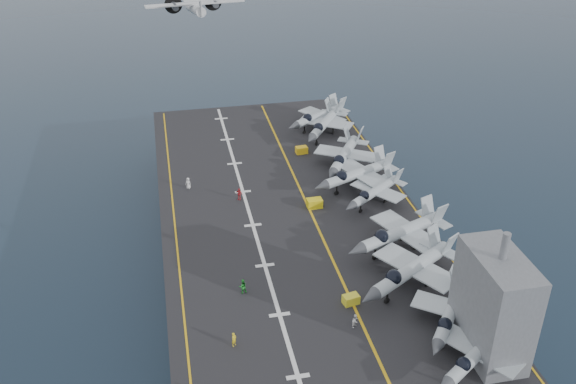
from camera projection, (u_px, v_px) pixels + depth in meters
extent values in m
plane|color=#142135|center=(293.00, 278.00, 98.39)|extent=(500.00, 500.00, 0.00)
cube|color=#56595E|center=(293.00, 251.00, 95.93)|extent=(36.00, 90.00, 10.00)
cube|color=black|center=(294.00, 222.00, 93.38)|extent=(38.00, 92.00, 0.40)
cube|color=gold|center=(314.00, 218.00, 93.80)|extent=(0.35, 90.00, 0.02)
cube|color=silver|center=(253.00, 225.00, 92.21)|extent=(0.50, 90.00, 0.02)
cube|color=gold|center=(176.00, 234.00, 90.26)|extent=(0.25, 90.00, 0.02)
cube|color=gold|center=(413.00, 207.00, 96.54)|extent=(0.25, 90.00, 0.02)
imported|color=yellow|center=(234.00, 339.00, 70.25)|extent=(1.25, 1.24, 1.76)
imported|color=green|center=(243.00, 286.00, 78.29)|extent=(1.24, 0.89, 1.96)
imported|color=red|center=(239.00, 194.00, 98.19)|extent=(1.39, 1.25, 1.94)
imported|color=white|center=(188.00, 183.00, 101.33)|extent=(1.32, 1.20, 1.83)
imported|color=white|center=(355.00, 321.00, 73.00)|extent=(1.21, 1.19, 1.69)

